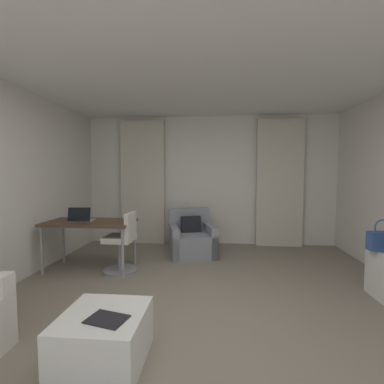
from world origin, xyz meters
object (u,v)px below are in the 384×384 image
at_px(desk, 90,225).
at_px(desk_chair, 122,246).
at_px(armchair, 192,239).
at_px(handbag_primary, 383,240).
at_px(coffee_table, 104,338).
at_px(magazine_open, 107,319).
at_px(laptop, 81,219).

xyz_separation_m(desk, desk_chair, (0.51, -0.07, -0.28)).
height_order(armchair, desk, armchair).
bearing_deg(handbag_primary, coffee_table, -154.16).
relative_size(desk, handbag_primary, 3.48).
height_order(armchair, desk_chair, desk_chair).
height_order(desk_chair, magazine_open, desk_chair).
bearing_deg(armchair, desk_chair, -133.82).
height_order(desk, laptop, laptop).
bearing_deg(laptop, armchair, 31.49).
relative_size(desk_chair, magazine_open, 2.74).
bearing_deg(handbag_primary, desk_chair, 170.49).
xyz_separation_m(desk, laptop, (-0.11, -0.05, 0.11)).
height_order(desk, coffee_table, desk).
xyz_separation_m(armchair, coffee_table, (-0.43, -2.86, -0.07)).
bearing_deg(magazine_open, desk_chair, 106.13).
bearing_deg(laptop, desk, 24.63).
xyz_separation_m(armchair, handbag_primary, (2.34, -1.52, 0.41)).
distance_m(armchair, magazine_open, 2.98).
height_order(desk_chair, coffee_table, desk_chair).
distance_m(magazine_open, handbag_primary, 3.07).
bearing_deg(coffee_table, desk, 117.47).
distance_m(armchair, laptop, 1.90).
bearing_deg(handbag_primary, desk, 170.71).
bearing_deg(laptop, desk_chair, -1.91).
bearing_deg(coffee_table, laptop, 120.59).
relative_size(desk, laptop, 3.75).
distance_m(desk_chair, laptop, 0.73).
height_order(laptop, coffee_table, laptop).
bearing_deg(coffee_table, armchair, 81.51).
height_order(armchair, coffee_table, armchair).
bearing_deg(magazine_open, desk, 117.88).
relative_size(armchair, desk, 0.75).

